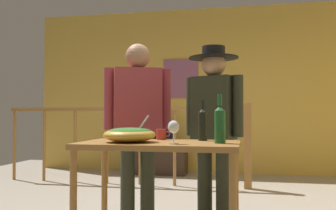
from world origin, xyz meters
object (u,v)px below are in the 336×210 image
stair_railing (157,135)px  flat_screen_tv (159,131)px  mug_red (161,134)px  wine_bottle_dark (203,124)px  tv_console (160,159)px  serving_table (160,155)px  person_standing_left (138,116)px  salad_bowl (130,134)px  wine_glass (174,128)px  framed_picture (181,79)px  wine_bottle_green (220,123)px  person_standing_right (214,121)px

stair_railing → flat_screen_tv: stair_railing is taller
mug_red → wine_bottle_dark: bearing=-8.0°
tv_console → serving_table: serving_table is taller
stair_railing → flat_screen_tv: size_ratio=6.85×
tv_console → person_standing_left: size_ratio=0.55×
salad_bowl → wine_glass: bearing=-16.2°
framed_picture → tv_console: 1.45m
wine_bottle_green → person_standing_right: person_standing_right is taller
person_standing_right → person_standing_left: bearing=21.4°
serving_table → person_standing_right: (0.35, 0.61, 0.25)m
serving_table → person_standing_left: person_standing_left is taller
stair_railing → tv_console: (-0.19, 0.98, -0.47)m
person_standing_left → person_standing_right: bearing=158.6°
stair_railing → wine_glass: 2.77m
tv_console → wine_glass: size_ratio=5.63×
wine_glass → person_standing_left: bearing=121.5°
wine_bottle_green → framed_picture: bearing=103.7°
wine_glass → mug_red: 0.47m
salad_bowl → mug_red: salad_bowl is taller
salad_bowl → serving_table: bearing=20.1°
tv_console → wine_glass: wine_glass is taller
flat_screen_tv → person_standing_left: bearing=-81.0°
serving_table → wine_bottle_dark: wine_bottle_dark is taller
framed_picture → salad_bowl: size_ratio=1.79×
mug_red → wine_bottle_green: bearing=-31.0°
flat_screen_tv → wine_bottle_dark: 3.41m
serving_table → salad_bowl: size_ratio=3.04×
stair_railing → wine_bottle_green: size_ratio=10.43×
flat_screen_tv → framed_picture: bearing=45.7°
person_standing_left → serving_table: bearing=98.0°
stair_railing → salad_bowl: size_ratio=9.48×
wine_glass → wine_bottle_green: 0.33m
mug_red → flat_screen_tv: bearing=103.3°
wine_glass → wine_bottle_green: bearing=24.2°
framed_picture → person_standing_right: size_ratio=0.43×
tv_console → flat_screen_tv: (0.00, -0.03, 0.47)m
stair_railing → wine_bottle_green: bearing=-67.4°
tv_console → wine_glass: 3.81m
stair_railing → wine_bottle_dark: size_ratio=11.57×
framed_picture → wine_glass: bearing=-81.1°
wine_bottle_dark → person_standing_left: 0.76m
stair_railing → serving_table: stair_railing is taller
salad_bowl → person_standing_right: size_ratio=0.24×
framed_picture → serving_table: bearing=-82.7°
person_standing_right → salad_bowl: bearing=72.8°
salad_bowl → wine_bottle_dark: (0.50, 0.28, 0.07)m
flat_screen_tv → person_standing_left: person_standing_left is taller
flat_screen_tv → person_standing_left: size_ratio=0.32×
serving_table → wine_bottle_dark: bearing=35.0°
salad_bowl → person_standing_left: (-0.14, 0.69, 0.13)m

